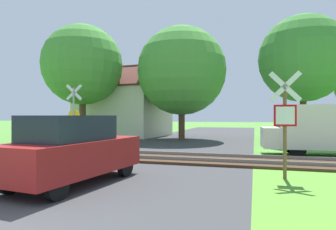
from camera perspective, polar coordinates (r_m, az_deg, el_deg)
road_asphalt at (r=6.62m, az=-24.75°, el=-15.65°), size 8.24×80.00×0.01m
rail_track at (r=12.50m, az=-3.52°, el=-8.01°), size 60.00×2.60×0.22m
stop_sign_near at (r=8.94m, az=21.39°, el=-0.58°), size 0.88×0.15×3.02m
crossing_sign_far at (r=17.06m, az=-17.51°, el=0.47°), size 0.85×0.26×3.48m
house at (r=26.54m, az=-8.31°, el=0.93°), size 7.67×7.06×6.17m
tree_left at (r=23.76m, az=-15.96°, el=9.14°), size 6.02×6.02×8.61m
tree_center at (r=22.61m, az=2.61°, el=8.40°), size 6.63×6.63×8.44m
tree_right at (r=22.01m, az=24.34°, el=9.74°), size 5.75×5.75×8.42m
mail_truck at (r=14.80m, az=27.65°, el=-2.18°), size 5.02×2.18×2.24m
parked_car at (r=8.13m, az=-17.62°, el=-6.34°), size 2.12×4.17×1.78m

